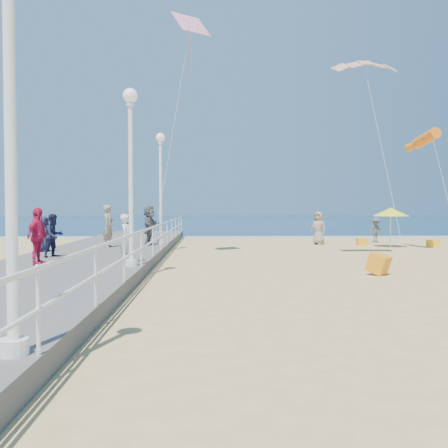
{
  "coord_description": "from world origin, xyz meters",
  "views": [
    {
      "loc": [
        -2.97,
        -15.03,
        2.19
      ],
      "look_at": [
        -2.5,
        2.0,
        1.6
      ],
      "focal_mm": 40.0,
      "sensor_mm": 36.0,
      "label": 1
    }
  ],
  "objects_px": {
    "spectator_3": "(37,236)",
    "beach_umbrella": "(391,212)",
    "spectator_5": "(149,225)",
    "lamp_post_far": "(161,176)",
    "lamp_post_mid": "(131,158)",
    "beach_walker_a": "(376,230)",
    "beach_chair_right": "(433,243)",
    "toddler_held": "(132,222)",
    "lamp_post_near": "(10,83)",
    "spectator_4": "(44,234)",
    "box_kite": "(378,266)",
    "spectator_7": "(54,235)",
    "woman_holding_toddler": "(126,239)",
    "spectator_6": "(109,226)",
    "beach_walker_c": "(318,228)",
    "beach_chair_left": "(362,242)"
  },
  "relations": [
    {
      "from": "lamp_post_mid",
      "to": "spectator_4",
      "type": "distance_m",
      "value": 7.04
    },
    {
      "from": "woman_holding_toddler",
      "to": "lamp_post_mid",
      "type": "bearing_deg",
      "value": -156.77
    },
    {
      "from": "spectator_3",
      "to": "beach_chair_right",
      "type": "distance_m",
      "value": 20.7
    },
    {
      "from": "spectator_3",
      "to": "spectator_5",
      "type": "distance_m",
      "value": 8.34
    },
    {
      "from": "beach_umbrella",
      "to": "spectator_5",
      "type": "bearing_deg",
      "value": -165.64
    },
    {
      "from": "beach_walker_c",
      "to": "beach_chair_left",
      "type": "height_order",
      "value": "beach_walker_c"
    },
    {
      "from": "beach_chair_left",
      "to": "spectator_4",
      "type": "bearing_deg",
      "value": -152.88
    },
    {
      "from": "spectator_6",
      "to": "beach_umbrella",
      "type": "bearing_deg",
      "value": -62.19
    },
    {
      "from": "beach_walker_c",
      "to": "lamp_post_near",
      "type": "bearing_deg",
      "value": -69.06
    },
    {
      "from": "toddler_held",
      "to": "spectator_5",
      "type": "relative_size",
      "value": 0.47
    },
    {
      "from": "beach_chair_right",
      "to": "toddler_held",
      "type": "bearing_deg",
      "value": -144.11
    },
    {
      "from": "beach_chair_left",
      "to": "beach_chair_right",
      "type": "bearing_deg",
      "value": -18.85
    },
    {
      "from": "beach_walker_a",
      "to": "beach_chair_right",
      "type": "bearing_deg",
      "value": -81.5
    },
    {
      "from": "box_kite",
      "to": "spectator_7",
      "type": "bearing_deg",
      "value": 121.42
    },
    {
      "from": "lamp_post_mid",
      "to": "box_kite",
      "type": "height_order",
      "value": "lamp_post_mid"
    },
    {
      "from": "lamp_post_far",
      "to": "beach_chair_right",
      "type": "relative_size",
      "value": 9.67
    },
    {
      "from": "lamp_post_far",
      "to": "beach_umbrella",
      "type": "height_order",
      "value": "lamp_post_far"
    },
    {
      "from": "spectator_6",
      "to": "lamp_post_mid",
      "type": "bearing_deg",
      "value": -153.11
    },
    {
      "from": "woman_holding_toddler",
      "to": "toddler_held",
      "type": "xyz_separation_m",
      "value": [
        0.15,
        0.15,
        0.51
      ]
    },
    {
      "from": "spectator_3",
      "to": "spectator_7",
      "type": "height_order",
      "value": "spectator_3"
    },
    {
      "from": "spectator_7",
      "to": "beach_chair_left",
      "type": "bearing_deg",
      "value": -20.68
    },
    {
      "from": "lamp_post_mid",
      "to": "spectator_6",
      "type": "xyz_separation_m",
      "value": [
        -2.1,
        7.03,
        -2.33
      ]
    },
    {
      "from": "lamp_post_far",
      "to": "beach_walker_a",
      "type": "height_order",
      "value": "lamp_post_far"
    },
    {
      "from": "beach_chair_left",
      "to": "spectator_7",
      "type": "bearing_deg",
      "value": -144.91
    },
    {
      "from": "woman_holding_toddler",
      "to": "toddler_held",
      "type": "relative_size",
      "value": 1.77
    },
    {
      "from": "lamp_post_near",
      "to": "spectator_4",
      "type": "bearing_deg",
      "value": 106.9
    },
    {
      "from": "spectator_7",
      "to": "lamp_post_near",
      "type": "bearing_deg",
      "value": -130.7
    },
    {
      "from": "lamp_post_far",
      "to": "lamp_post_mid",
      "type": "bearing_deg",
      "value": -90.0
    },
    {
      "from": "woman_holding_toddler",
      "to": "spectator_7",
      "type": "bearing_deg",
      "value": 60.01
    },
    {
      "from": "spectator_3",
      "to": "beach_umbrella",
      "type": "bearing_deg",
      "value": -43.42
    },
    {
      "from": "lamp_post_near",
      "to": "spectator_4",
      "type": "height_order",
      "value": "lamp_post_near"
    },
    {
      "from": "woman_holding_toddler",
      "to": "spectator_7",
      "type": "height_order",
      "value": "woman_holding_toddler"
    },
    {
      "from": "box_kite",
      "to": "beach_chair_right",
      "type": "bearing_deg",
      "value": 10.72
    },
    {
      "from": "spectator_4",
      "to": "beach_umbrella",
      "type": "height_order",
      "value": "beach_umbrella"
    },
    {
      "from": "beach_umbrella",
      "to": "woman_holding_toddler",
      "type": "bearing_deg",
      "value": -139.25
    },
    {
      "from": "beach_umbrella",
      "to": "beach_chair_left",
      "type": "height_order",
      "value": "beach_umbrella"
    },
    {
      "from": "lamp_post_far",
      "to": "beach_chair_right",
      "type": "height_order",
      "value": "lamp_post_far"
    },
    {
      "from": "beach_walker_a",
      "to": "beach_umbrella",
      "type": "xyz_separation_m",
      "value": [
        -0.43,
        -3.61,
        1.15
      ]
    },
    {
      "from": "woman_holding_toddler",
      "to": "toddler_held",
      "type": "bearing_deg",
      "value": -40.52
    },
    {
      "from": "spectator_3",
      "to": "box_kite",
      "type": "relative_size",
      "value": 2.95
    },
    {
      "from": "beach_walker_c",
      "to": "lamp_post_far",
      "type": "bearing_deg",
      "value": -110.13
    },
    {
      "from": "beach_walker_a",
      "to": "spectator_5",
      "type": "bearing_deg",
      "value": -172.1
    },
    {
      "from": "spectator_7",
      "to": "box_kite",
      "type": "distance_m",
      "value": 11.19
    },
    {
      "from": "lamp_post_mid",
      "to": "beach_walker_a",
      "type": "distance_m",
      "value": 19.86
    },
    {
      "from": "beach_walker_c",
      "to": "beach_chair_left",
      "type": "bearing_deg",
      "value": 21.99
    },
    {
      "from": "lamp_post_near",
      "to": "spectator_5",
      "type": "distance_m",
      "value": 17.48
    },
    {
      "from": "spectator_5",
      "to": "lamp_post_far",
      "type": "bearing_deg",
      "value": -25.33
    },
    {
      "from": "lamp_post_mid",
      "to": "toddler_held",
      "type": "height_order",
      "value": "lamp_post_mid"
    },
    {
      "from": "spectator_5",
      "to": "beach_chair_right",
      "type": "bearing_deg",
      "value": -68.95
    },
    {
      "from": "woman_holding_toddler",
      "to": "spectator_6",
      "type": "height_order",
      "value": "spectator_6"
    }
  ]
}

